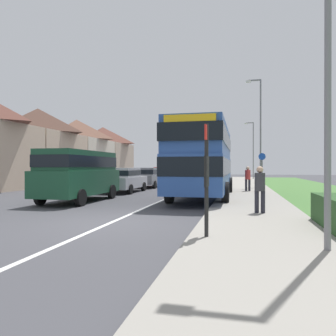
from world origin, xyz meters
The scene contains 16 objects.
ground_plane centered at (0.00, 0.00, 0.00)m, with size 120.00×120.00×0.00m, color #424247.
lane_marking_centre centered at (0.00, 8.00, 0.00)m, with size 0.14×60.00×0.01m, color silver.
pavement_near_side centered at (4.20, 6.00, 0.06)m, with size 3.20×68.00×0.12m, color gray.
double_decker_bus centered at (1.85, 7.82, 2.14)m, with size 2.80×9.56×3.70m.
parked_van_dark_green centered at (-3.73, 4.93, 1.41)m, with size 2.11×5.25×2.39m.
parked_car_silver centered at (-3.61, 10.45, 0.88)m, with size 2.00×4.31×1.58m.
parked_car_grey centered at (-3.46, 15.53, 0.87)m, with size 1.92×4.33×1.57m.
parked_car_red centered at (-3.47, 21.28, 0.89)m, with size 1.92×4.41×1.61m.
pedestrian_at_stop centered at (4.36, 2.15, 0.98)m, with size 0.34×0.34×1.67m.
pedestrian_walking_away centered at (4.18, 11.83, 0.98)m, with size 0.34×0.34×1.67m.
bus_stop_sign centered at (3.00, -1.77, 1.54)m, with size 0.09×0.52×2.60m.
cycle_route_sign centered at (5.07, 12.13, 1.43)m, with size 0.44×0.08×2.52m.
street_lamp_near centered at (5.19, -2.40, 4.56)m, with size 1.14×0.20×8.00m.
street_lamp_mid centered at (5.12, 16.02, 4.68)m, with size 1.14×0.20×8.25m.
street_lamp_far centered at (5.22, 32.68, 4.19)m, with size 1.14×0.20×7.28m.
house_terrace_far_side centered at (-14.32, 20.19, 3.49)m, with size 6.41×27.80×6.98m.
Camera 1 is at (3.72, -8.71, 1.65)m, focal length 33.74 mm.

